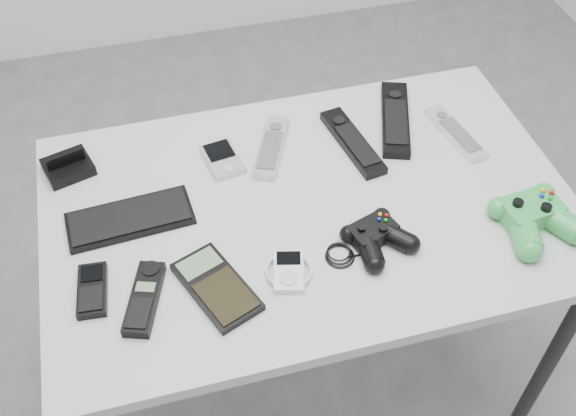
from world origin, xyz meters
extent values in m
plane|color=#5E5F62|center=(0.00, 0.00, 0.00)|extent=(3.50, 3.50, 0.00)
cube|color=#A4A4A7|center=(0.06, -0.01, 0.69)|extent=(1.05, 0.68, 0.03)
cylinder|color=black|center=(0.54, -0.30, 0.34)|extent=(0.03, 0.03, 0.68)
cylinder|color=black|center=(-0.42, 0.29, 0.34)|extent=(0.03, 0.03, 0.68)
cylinder|color=black|center=(0.54, 0.29, 0.34)|extent=(0.03, 0.03, 0.68)
cube|color=black|center=(-0.29, 0.04, 0.71)|extent=(0.25, 0.12, 0.01)
cube|color=black|center=(-0.40, 0.21, 0.73)|extent=(0.11, 0.11, 0.05)
cube|color=#B9BAC1|center=(-0.08, 0.16, 0.71)|extent=(0.08, 0.12, 0.02)
cube|color=#B9BAC1|center=(0.03, 0.17, 0.72)|extent=(0.12, 0.19, 0.02)
cube|color=black|center=(0.20, 0.14, 0.72)|extent=(0.08, 0.22, 0.02)
cube|color=black|center=(0.32, 0.18, 0.72)|extent=(0.14, 0.25, 0.02)
cube|color=silver|center=(0.43, 0.11, 0.72)|extent=(0.07, 0.19, 0.02)
cube|color=black|center=(-0.37, -0.12, 0.72)|extent=(0.06, 0.12, 0.02)
cube|color=black|center=(-0.28, -0.16, 0.72)|extent=(0.09, 0.16, 0.02)
cube|color=black|center=(-0.16, -0.16, 0.71)|extent=(0.15, 0.20, 0.02)
cube|color=silver|center=(-0.02, -0.16, 0.71)|extent=(0.11, 0.11, 0.02)
camera|label=1|loc=(-0.22, -0.88, 1.69)|focal=42.00mm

